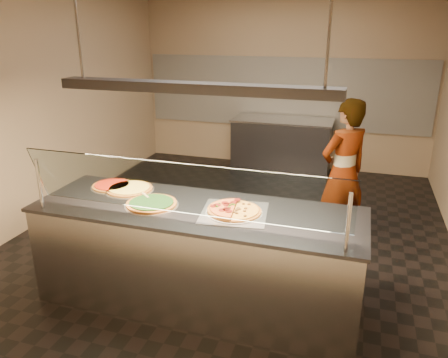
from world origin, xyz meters
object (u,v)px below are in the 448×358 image
(pizza_spinach, at_px, (152,203))
(half_pizza_sausage, at_px, (247,212))
(half_pizza_pepperoni, at_px, (222,208))
(sneeze_guard, at_px, (180,189))
(pizza_cheese, at_px, (130,188))
(heat_lamp_housing, at_px, (194,88))
(pizza_tomato, at_px, (112,185))
(serving_counter, at_px, (198,256))
(prep_table, at_px, (282,146))
(perforated_tray, at_px, (234,212))
(worker, at_px, (343,173))
(pizza_spatula, at_px, (152,196))

(pizza_spinach, bearing_deg, half_pizza_sausage, 3.86)
(half_pizza_pepperoni, bearing_deg, sneeze_guard, -124.08)
(pizza_cheese, relative_size, heat_lamp_housing, 0.20)
(sneeze_guard, relative_size, pizza_tomato, 6.45)
(serving_counter, distance_m, prep_table, 3.92)
(perforated_tray, relative_size, half_pizza_pepperoni, 1.29)
(pizza_cheese, bearing_deg, pizza_spinach, -36.59)
(half_pizza_sausage, distance_m, worker, 1.78)
(serving_counter, relative_size, half_pizza_sausage, 6.01)
(prep_table, bearing_deg, pizza_spinach, -96.17)
(pizza_spinach, bearing_deg, serving_counter, 8.59)
(pizza_tomato, relative_size, pizza_spatula, 1.41)
(perforated_tray, distance_m, half_pizza_pepperoni, 0.11)
(pizza_spinach, bearing_deg, sneeze_guard, -35.63)
(perforated_tray, bearing_deg, serving_counter, 179.37)
(half_pizza_pepperoni, distance_m, worker, 1.88)
(pizza_spinach, relative_size, prep_table, 0.29)
(sneeze_guard, relative_size, worker, 1.55)
(sneeze_guard, xyz_separation_m, pizza_spinach, (-0.40, 0.28, -0.28))
(serving_counter, distance_m, pizza_cheese, 0.93)
(pizza_spinach, xyz_separation_m, pizza_spatula, (-0.06, 0.13, 0.01))
(prep_table, height_order, heat_lamp_housing, heat_lamp_housing)
(half_pizza_pepperoni, distance_m, pizza_spinach, 0.63)
(half_pizza_sausage, bearing_deg, pizza_cheese, 169.83)
(serving_counter, height_order, prep_table, same)
(worker, bearing_deg, prep_table, -107.68)
(worker, bearing_deg, sneeze_guard, 16.47)
(serving_counter, bearing_deg, worker, 55.06)
(pizza_spinach, bearing_deg, heat_lamp_housing, 8.59)
(half_pizza_sausage, relative_size, pizza_spatula, 1.65)
(heat_lamp_housing, bearing_deg, perforated_tray, -0.63)
(sneeze_guard, height_order, pizza_spinach, sneeze_guard)
(half_pizza_pepperoni, height_order, heat_lamp_housing, heat_lamp_housing)
(prep_table, xyz_separation_m, heat_lamp_housing, (-0.03, -3.92, 1.48))
(worker, bearing_deg, heat_lamp_housing, 11.53)
(half_pizza_sausage, relative_size, worker, 0.28)
(serving_counter, bearing_deg, pizza_spinach, -171.41)
(pizza_cheese, xyz_separation_m, pizza_spatula, (0.31, -0.15, 0.01))
(half_pizza_pepperoni, bearing_deg, pizza_cheese, 167.70)
(pizza_cheese, distance_m, heat_lamp_housing, 1.28)
(prep_table, bearing_deg, pizza_spatula, -97.25)
(pizza_spinach, distance_m, pizza_tomato, 0.65)
(pizza_spinach, distance_m, pizza_spatula, 0.14)
(half_pizza_sausage, bearing_deg, half_pizza_pepperoni, 180.00)
(sneeze_guard, xyz_separation_m, prep_table, (0.03, 4.26, -0.76))
(pizza_tomato, bearing_deg, pizza_spinach, -27.90)
(sneeze_guard, xyz_separation_m, pizza_tomato, (-0.97, 0.59, -0.28))
(half_pizza_sausage, relative_size, heat_lamp_housing, 0.21)
(pizza_cheese, height_order, pizza_tomato, same)
(perforated_tray, relative_size, pizza_spatula, 2.13)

